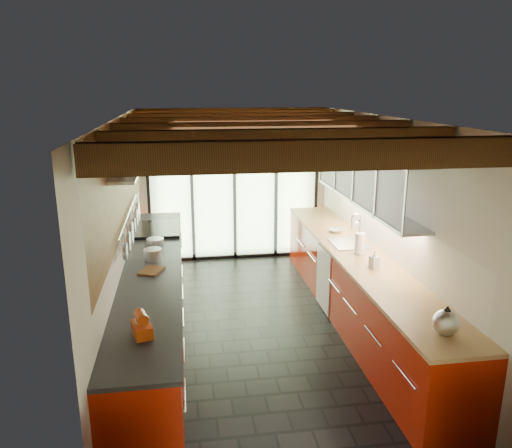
{
  "coord_description": "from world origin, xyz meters",
  "views": [
    {
      "loc": [
        -0.89,
        -5.66,
        2.95
      ],
      "look_at": [
        0.03,
        0.4,
        1.25
      ],
      "focal_mm": 35.0,
      "sensor_mm": 36.0,
      "label": 1
    }
  ],
  "objects_px": {
    "stand_mixer": "(142,325)",
    "bowl": "(336,231)",
    "kettle": "(446,321)",
    "paper_towel": "(360,244)",
    "soap_bottle": "(374,259)"
  },
  "relations": [
    {
      "from": "stand_mixer",
      "to": "bowl",
      "type": "relative_size",
      "value": 1.46
    },
    {
      "from": "kettle",
      "to": "bowl",
      "type": "bearing_deg",
      "value": 90.0
    },
    {
      "from": "kettle",
      "to": "bowl",
      "type": "distance_m",
      "value": 3.08
    },
    {
      "from": "stand_mixer",
      "to": "paper_towel",
      "type": "bearing_deg",
      "value": 34.44
    },
    {
      "from": "kettle",
      "to": "paper_towel",
      "type": "bearing_deg",
      "value": 90.0
    },
    {
      "from": "stand_mixer",
      "to": "bowl",
      "type": "bearing_deg",
      "value": 46.9
    },
    {
      "from": "stand_mixer",
      "to": "bowl",
      "type": "distance_m",
      "value": 3.72
    },
    {
      "from": "stand_mixer",
      "to": "bowl",
      "type": "height_order",
      "value": "stand_mixer"
    },
    {
      "from": "stand_mixer",
      "to": "bowl",
      "type": "xyz_separation_m",
      "value": [
        2.54,
        2.71,
        -0.07
      ]
    },
    {
      "from": "stand_mixer",
      "to": "soap_bottle",
      "type": "height_order",
      "value": "stand_mixer"
    },
    {
      "from": "paper_towel",
      "to": "bowl",
      "type": "bearing_deg",
      "value": 90.0
    },
    {
      "from": "bowl",
      "to": "paper_towel",
      "type": "bearing_deg",
      "value": -90.0
    },
    {
      "from": "kettle",
      "to": "bowl",
      "type": "height_order",
      "value": "kettle"
    },
    {
      "from": "soap_bottle",
      "to": "bowl",
      "type": "relative_size",
      "value": 1.09
    },
    {
      "from": "kettle",
      "to": "soap_bottle",
      "type": "bearing_deg",
      "value": 90.0
    }
  ]
}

